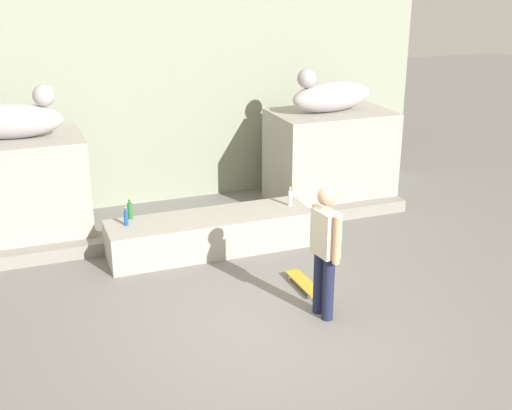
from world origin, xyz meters
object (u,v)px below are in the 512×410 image
Objects in this scene: statue_reclining_right at (331,95)px; bottle_green at (130,210)px; skateboard at (304,283)px; statue_reclining_left at (10,119)px; skater at (325,247)px; bottle_blue at (126,218)px; bottle_clear at (290,198)px.

statue_reclining_right is 5.26× the size of bottle_green.
statue_reclining_right is at bearing -32.83° from skateboard.
statue_reclining_left is 4.88m from skateboard.
statue_reclining_right reaches higher than skater.
statue_reclining_right is 4.26m from skater.
bottle_blue is 0.88× the size of bottle_green.
bottle_blue is at bearing 178.00° from bottle_clear.
bottle_green is at bearing 26.17° from skater.
skateboard is 1.80m from bottle_clear.
statue_reclining_right reaches higher than bottle_clear.
statue_reclining_left and statue_reclining_right have the same top height.
statue_reclining_right is 2.08× the size of skateboard.
bottle_green is at bearing 172.35° from bottle_clear.
bottle_clear is at bearing -6.59° from statue_reclining_left.
statue_reclining_left is at bearing 138.89° from bottle_blue.
skater is 2.08× the size of skateboard.
skater reaches higher than bottle_green.
statue_reclining_left is 5.05m from skater.
statue_reclining_left is 4.31m from bottle_clear.
skater is at bearing 52.54° from statue_reclining_right.
bottle_clear reaches higher than bottle_blue.
statue_reclining_left is at bearing -10.16° from statue_reclining_right.
skateboard is (0.10, 0.75, -0.86)m from skater.
bottle_green is at bearing -21.39° from statue_reclining_left.
bottle_green is 1.03× the size of bottle_clear.
statue_reclining_left is at bearing 161.67° from bottle_clear.
bottle_clear is at bearing -2.00° from bottle_blue.
bottle_green is (-1.93, 1.95, 0.62)m from skateboard.
statue_reclining_left reaches higher than bottle_green.
skater is 5.41× the size of bottle_clear.
statue_reclining_left reaches higher than skater.
bottle_blue is (-3.83, -1.21, -1.29)m from statue_reclining_right.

